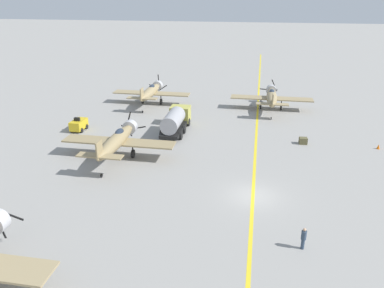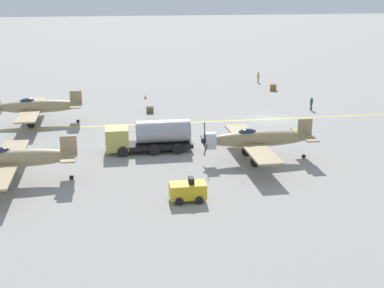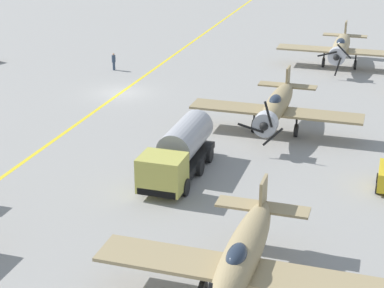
% 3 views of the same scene
% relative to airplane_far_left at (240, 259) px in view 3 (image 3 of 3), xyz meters
% --- Properties ---
extents(ground_plane, '(400.00, 400.00, 0.00)m').
position_rel_airplane_far_left_xyz_m(ground_plane, '(16.49, -25.86, -2.01)').
color(ground_plane, gray).
extents(taxiway_stripe, '(0.30, 160.00, 0.01)m').
position_rel_airplane_far_left_xyz_m(taxiway_stripe, '(16.49, -25.86, -2.01)').
color(taxiway_stripe, yellow).
rests_on(taxiway_stripe, ground).
extents(airplane_far_left, '(12.00, 9.98, 3.80)m').
position_rel_airplane_far_left_xyz_m(airplane_far_left, '(0.00, 0.00, 0.00)').
color(airplane_far_left, '#9C885F').
rests_on(airplane_far_left, ground).
extents(airplane_mid_left, '(12.00, 9.98, 3.75)m').
position_rel_airplane_far_left_xyz_m(airplane_mid_left, '(2.19, -20.31, 0.00)').
color(airplane_mid_left, '#968158').
rests_on(airplane_mid_left, ground).
extents(airplane_near_left, '(12.00, 9.98, 3.65)m').
position_rel_airplane_far_left_xyz_m(airplane_near_left, '(-0.45, -40.02, 0.00)').
color(airplane_near_left, '#9E8A61').
rests_on(airplane_near_left, ground).
extents(fuel_tanker, '(2.68, 8.00, 2.98)m').
position_rel_airplane_far_left_xyz_m(fuel_tanker, '(6.42, -11.31, -0.50)').
color(fuel_tanker, black).
rests_on(fuel_tanker, ground).
extents(ground_crew_inspecting, '(0.36, 0.36, 1.66)m').
position_rel_airplane_far_left_xyz_m(ground_crew_inspecting, '(20.03, -32.53, -1.11)').
color(ground_crew_inspecting, '#334256').
rests_on(ground_crew_inspecting, ground).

